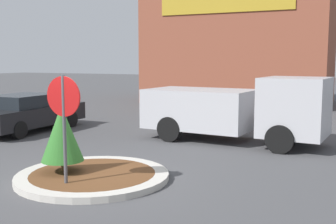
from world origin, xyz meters
TOP-DOWN VIEW (x-y plane):
  - ground_plane at (0.00, 0.00)m, footprint 120.00×120.00m
  - traffic_island at (0.00, 0.00)m, footprint 3.34×3.34m
  - stop_sign at (-0.05, -0.85)m, footprint 0.80×0.07m
  - island_shrub at (-0.65, -0.21)m, footprint 0.93×0.93m
  - utility_truck at (1.64, 5.43)m, footprint 5.82×2.48m
  - storefront_building at (-1.84, 17.94)m, footprint 10.70×6.07m
  - parked_sedan_black at (-5.87, 4.18)m, footprint 2.02×4.52m

SIDE VIEW (x-z plane):
  - ground_plane at x=0.00m, z-range 0.00..0.00m
  - traffic_island at x=0.00m, z-range 0.00..0.14m
  - parked_sedan_black at x=-5.87m, z-range 0.01..1.37m
  - island_shrub at x=-0.65m, z-range 0.27..1.75m
  - utility_truck at x=1.64m, z-range 0.02..2.12m
  - stop_sign at x=-0.05m, z-range 0.46..2.77m
  - storefront_building at x=-1.84m, z-range 0.00..6.41m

